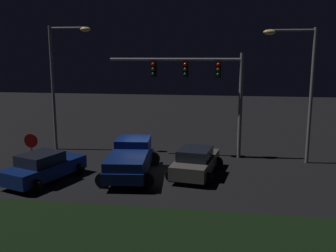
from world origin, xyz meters
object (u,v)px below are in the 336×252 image
pickup_truck (131,157)px  traffic_signal_gantry (201,79)px  car_sedan (44,167)px  street_lamp_left (60,73)px  stop_sign (31,146)px  street_lamp_right (301,78)px  car_sedan_far (196,162)px

pickup_truck → traffic_signal_gantry: size_ratio=0.67×
car_sedan → street_lamp_left: bearing=34.3°
pickup_truck → car_sedan: 4.47m
car_sedan → stop_sign: (-1.17, 1.02, 0.82)m
traffic_signal_gantry → stop_sign: bearing=-150.3°
car_sedan → traffic_signal_gantry: (7.57, 6.01, 4.16)m
car_sedan → street_lamp_right: size_ratio=0.60×
street_lamp_left → street_lamp_right: (15.11, -0.92, -0.17)m
traffic_signal_gantry → pickup_truck: bearing=-128.2°
traffic_signal_gantry → street_lamp_left: size_ratio=1.01×
car_sedan → car_sedan_far: bearing=-55.0°
pickup_truck → stop_sign: bearing=91.1°
car_sedan_far → street_lamp_left: bearing=74.4°
pickup_truck → street_lamp_right: (9.23, 3.79, 4.03)m
car_sedan_far → stop_sign: stop_sign is taller
car_sedan → street_lamp_right: street_lamp_right is taller
car_sedan → street_lamp_left: size_ratio=0.58×
car_sedan_far → traffic_signal_gantry: bearing=9.0°
pickup_truck → traffic_signal_gantry: traffic_signal_gantry is taller
street_lamp_left → stop_sign: 6.49m
street_lamp_left → stop_sign: size_ratio=3.69×
street_lamp_left → car_sedan_far: bearing=-24.3°
pickup_truck → stop_sign: (-5.32, -0.63, 0.56)m
pickup_truck → car_sedan_far: 3.49m
car_sedan_far → street_lamp_left: 11.16m
car_sedan_far → traffic_signal_gantry: 5.67m
street_lamp_left → street_lamp_right: 15.14m
pickup_truck → street_lamp_left: (-5.88, 4.71, 4.20)m
pickup_truck → street_lamp_right: street_lamp_right is taller
street_lamp_right → stop_sign: street_lamp_right is taller
pickup_truck → car_sedan: bearing=106.1°
traffic_signal_gantry → street_lamp_right: street_lamp_right is taller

